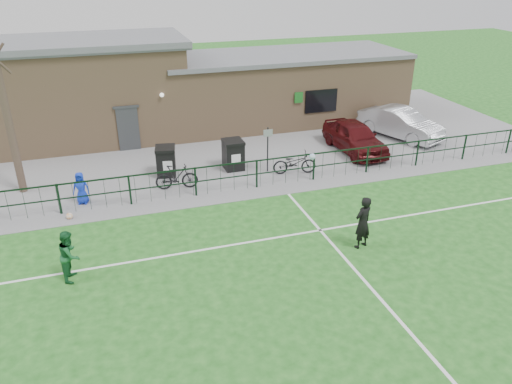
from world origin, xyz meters
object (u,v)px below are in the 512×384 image
object	(u,v)px
wheelie_bin_left	(166,162)
outfield_player	(70,255)
car_maroon	(355,137)
wheelie_bin_right	(233,155)
bicycle_e	(295,163)
bare_tree	(8,119)
spectator_child	(81,188)
ball_ground	(69,216)
bicycle_d	(177,177)
sign_post	(268,150)
car_silver	(400,123)

from	to	relation	value
wheelie_bin_left	outfield_player	bearing A→B (deg)	-108.99
car_maroon	outfield_player	world-z (taller)	outfield_player
wheelie_bin_right	bicycle_e	bearing A→B (deg)	-30.10
bare_tree	spectator_child	world-z (taller)	bare_tree
ball_ground	bare_tree	bearing A→B (deg)	120.88
bicycle_d	outfield_player	distance (m)	6.50
sign_post	car_maroon	world-z (taller)	sign_post
sign_post	ball_ground	distance (m)	8.43
spectator_child	ball_ground	size ratio (longest dim) A/B	5.27
bare_tree	car_maroon	distance (m)	14.88
wheelie_bin_right	spectator_child	bearing A→B (deg)	-166.78
wheelie_bin_left	spectator_child	world-z (taller)	spectator_child
wheelie_bin_right	ball_ground	bearing A→B (deg)	-158.96
wheelie_bin_left	wheelie_bin_right	xyz separation A→B (m)	(2.91, -0.21, 0.02)
wheelie_bin_left	ball_ground	xyz separation A→B (m)	(-3.93, -2.88, -0.49)
car_maroon	wheelie_bin_left	bearing A→B (deg)	179.21
wheelie_bin_right	car_maroon	xyz separation A→B (m)	(6.09, 0.30, 0.11)
car_maroon	ball_ground	distance (m)	13.28
bicycle_d	outfield_player	xyz separation A→B (m)	(-3.95, -5.16, 0.25)
spectator_child	bare_tree	bearing A→B (deg)	155.49
sign_post	outfield_player	xyz separation A→B (m)	(-8.00, -5.74, -0.24)
bicycle_e	spectator_child	world-z (taller)	spectator_child
spectator_child	outfield_player	size ratio (longest dim) A/B	0.81
bare_tree	bicycle_e	size ratio (longest dim) A/B	3.25
wheelie_bin_right	car_silver	world-z (taller)	car_silver
bicycle_e	outfield_player	size ratio (longest dim) A/B	1.19
bicycle_d	bicycle_e	bearing A→B (deg)	-82.34
bicycle_d	ball_ground	bearing A→B (deg)	115.70
wheelie_bin_right	spectator_child	distance (m)	6.54
bare_tree	wheelie_bin_right	distance (m)	8.95
wheelie_bin_right	outfield_player	distance (m)	9.32
bicycle_d	outfield_player	size ratio (longest dim) A/B	1.09
wheelie_bin_left	sign_post	world-z (taller)	sign_post
bicycle_d	wheelie_bin_left	bearing A→B (deg)	14.51
wheelie_bin_left	ball_ground	size ratio (longest dim) A/B	4.94
bicycle_d	outfield_player	world-z (taller)	outfield_player
sign_post	spectator_child	distance (m)	7.73
wheelie_bin_left	ball_ground	bearing A→B (deg)	-133.46
bare_tree	sign_post	distance (m)	10.20
sign_post	ball_ground	world-z (taller)	sign_post
wheelie_bin_right	bicycle_e	size ratio (longest dim) A/B	0.66
wheelie_bin_right	bicycle_d	world-z (taller)	wheelie_bin_right
sign_post	outfield_player	distance (m)	9.84
outfield_player	bare_tree	bearing A→B (deg)	28.16
spectator_child	outfield_player	bearing A→B (deg)	-78.82
ball_ground	car_silver	bearing A→B (deg)	14.30
ball_ground	wheelie_bin_right	bearing A→B (deg)	21.37
sign_post	bicycle_e	distance (m)	1.29
bicycle_e	car_silver	bearing A→B (deg)	-57.27
wheelie_bin_right	sign_post	distance (m)	1.58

